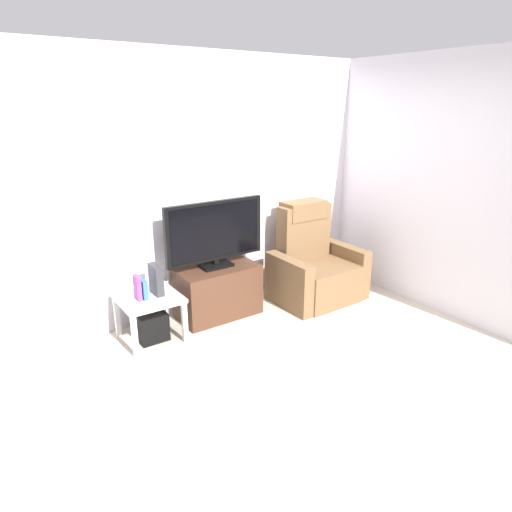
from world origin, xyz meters
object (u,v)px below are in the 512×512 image
at_px(tv_stand, 218,291).
at_px(side_table, 149,303).
at_px(television, 215,233).
at_px(book_leftmost, 138,288).
at_px(game_console, 156,280).
at_px(book_middle, 143,289).
at_px(subwoofer_box, 151,326).
at_px(recliner_armchair, 314,266).

bearing_deg(tv_stand, side_table, -173.95).
distance_m(television, book_leftmost, 0.95).
bearing_deg(television, game_console, -172.44).
relative_size(side_table, book_leftmost, 2.36).
xyz_separation_m(television, game_console, (-0.69, -0.09, -0.32)).
height_order(book_leftmost, book_middle, book_leftmost).
height_order(side_table, subwoofer_box, side_table).
height_order(recliner_armchair, subwoofer_box, recliner_armchair).
height_order(subwoofer_box, book_leftmost, book_leftmost).
xyz_separation_m(television, book_leftmost, (-0.88, -0.12, -0.34)).
distance_m(book_leftmost, game_console, 0.19).
distance_m(television, recliner_armchair, 1.27).
xyz_separation_m(side_table, book_leftmost, (-0.10, -0.02, 0.18)).
xyz_separation_m(television, subwoofer_box, (-0.78, -0.10, -0.76)).
xyz_separation_m(television, recliner_armchair, (1.13, -0.23, -0.52)).
bearing_deg(television, recliner_armchair, -11.54).
bearing_deg(side_table, book_middle, -157.71).
distance_m(side_table, subwoofer_box, 0.23).
bearing_deg(television, book_middle, -171.65).
distance_m(book_middle, game_console, 0.15).
xyz_separation_m(recliner_armchair, side_table, (-1.91, 0.13, -0.00)).
bearing_deg(book_leftmost, television, 7.87).
xyz_separation_m(side_table, book_middle, (-0.05, -0.02, 0.16)).
bearing_deg(tv_stand, television, 90.00).
height_order(recliner_armchair, game_console, recliner_armchair).
distance_m(book_leftmost, book_middle, 0.06).
relative_size(recliner_armchair, subwoofer_box, 4.02).
distance_m(side_table, book_middle, 0.17).
bearing_deg(book_leftmost, recliner_armchair, -3.15).
relative_size(tv_stand, game_console, 2.97).
bearing_deg(tv_stand, game_console, -173.99).
xyz_separation_m(book_middle, game_console, (0.14, 0.03, 0.05)).
distance_m(tv_stand, book_leftmost, 0.93).
bearing_deg(book_middle, tv_stand, 7.07).
bearing_deg(recliner_armchair, book_middle, 170.09).
relative_size(tv_stand, television, 0.78).
distance_m(television, subwoofer_box, 1.09).
distance_m(tv_stand, recliner_armchair, 1.16).
bearing_deg(game_console, book_leftmost, -171.03).
height_order(tv_stand, recliner_armchair, recliner_armchair).
relative_size(recliner_armchair, side_table, 2.00).
bearing_deg(subwoofer_box, side_table, 90.00).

